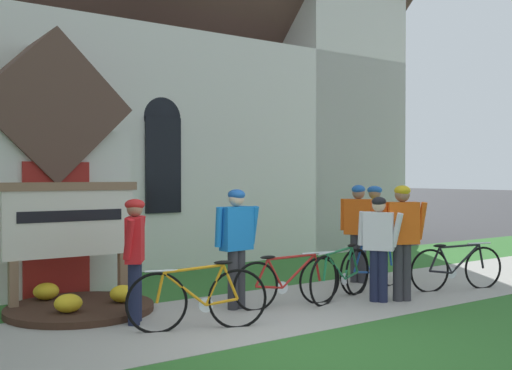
{
  "coord_description": "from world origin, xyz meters",
  "views": [
    {
      "loc": [
        -4.07,
        -5.12,
        1.88
      ],
      "look_at": [
        2.36,
        4.13,
        1.72
      ],
      "focal_mm": 41.94,
      "sensor_mm": 36.0,
      "label": 1
    }
  ],
  "objects_px": {
    "bicycle_black": "(198,299)",
    "bicycle_green": "(342,274)",
    "bicycle_blue": "(373,267)",
    "cyclist_in_yellow_jersey": "(375,224)",
    "church_sign": "(70,224)",
    "bicycle_orange": "(288,281)",
    "bicycle_yellow": "(456,268)",
    "cyclist_in_red_jersey": "(358,225)",
    "roadside_conifer": "(332,93)",
    "cyclist_in_green_jersey": "(135,252)",
    "cyclist_in_orange_jersey": "(379,241)",
    "cyclist_in_white_jersey": "(237,239)",
    "cyclist_in_blue_jersey": "(402,233)"
  },
  "relations": [
    {
      "from": "bicycle_blue",
      "to": "cyclist_in_red_jersey",
      "type": "relative_size",
      "value": 1.03
    },
    {
      "from": "church_sign",
      "to": "bicycle_yellow",
      "type": "relative_size",
      "value": 1.18
    },
    {
      "from": "church_sign",
      "to": "cyclist_in_red_jersey",
      "type": "bearing_deg",
      "value": -11.3
    },
    {
      "from": "bicycle_blue",
      "to": "church_sign",
      "type": "bearing_deg",
      "value": 161.01
    },
    {
      "from": "bicycle_black",
      "to": "cyclist_in_yellow_jersey",
      "type": "height_order",
      "value": "cyclist_in_yellow_jersey"
    },
    {
      "from": "bicycle_yellow",
      "to": "cyclist_in_white_jersey",
      "type": "height_order",
      "value": "cyclist_in_white_jersey"
    },
    {
      "from": "church_sign",
      "to": "cyclist_in_orange_jersey",
      "type": "bearing_deg",
      "value": -30.69
    },
    {
      "from": "cyclist_in_red_jersey",
      "to": "roadside_conifer",
      "type": "relative_size",
      "value": 0.26
    },
    {
      "from": "church_sign",
      "to": "cyclist_in_blue_jersey",
      "type": "distance_m",
      "value": 4.87
    },
    {
      "from": "cyclist_in_green_jersey",
      "to": "roadside_conifer",
      "type": "xyz_separation_m",
      "value": [
        9.85,
        7.2,
        3.63
      ]
    },
    {
      "from": "cyclist_in_red_jersey",
      "to": "cyclist_in_yellow_jersey",
      "type": "distance_m",
      "value": 0.6
    },
    {
      "from": "church_sign",
      "to": "bicycle_black",
      "type": "relative_size",
      "value": 1.21
    },
    {
      "from": "bicycle_blue",
      "to": "cyclist_in_green_jersey",
      "type": "relative_size",
      "value": 1.12
    },
    {
      "from": "roadside_conifer",
      "to": "cyclist_in_white_jersey",
      "type": "bearing_deg",
      "value": -139.0
    },
    {
      "from": "bicycle_blue",
      "to": "roadside_conifer",
      "type": "xyz_separation_m",
      "value": [
        5.69,
        7.32,
        4.16
      ]
    },
    {
      "from": "bicycle_orange",
      "to": "bicycle_green",
      "type": "relative_size",
      "value": 1.03
    },
    {
      "from": "cyclist_in_white_jersey",
      "to": "cyclist_in_yellow_jersey",
      "type": "xyz_separation_m",
      "value": [
        3.47,
        0.7,
        0.0
      ]
    },
    {
      "from": "bicycle_green",
      "to": "cyclist_in_white_jersey",
      "type": "relative_size",
      "value": 1.0
    },
    {
      "from": "cyclist_in_white_jersey",
      "to": "cyclist_in_blue_jersey",
      "type": "distance_m",
      "value": 2.53
    },
    {
      "from": "bicycle_green",
      "to": "church_sign",
      "type": "bearing_deg",
      "value": 152.46
    },
    {
      "from": "bicycle_blue",
      "to": "bicycle_green",
      "type": "xyz_separation_m",
      "value": [
        -0.98,
        -0.29,
        0.0
      ]
    },
    {
      "from": "bicycle_yellow",
      "to": "bicycle_orange",
      "type": "bearing_deg",
      "value": 168.94
    },
    {
      "from": "bicycle_blue",
      "to": "cyclist_in_yellow_jersey",
      "type": "distance_m",
      "value": 1.28
    },
    {
      "from": "bicycle_orange",
      "to": "church_sign",
      "type": "bearing_deg",
      "value": 145.45
    },
    {
      "from": "cyclist_in_white_jersey",
      "to": "cyclist_in_blue_jersey",
      "type": "bearing_deg",
      "value": -22.34
    },
    {
      "from": "bicycle_blue",
      "to": "roadside_conifer",
      "type": "distance_m",
      "value": 10.17
    },
    {
      "from": "church_sign",
      "to": "bicycle_blue",
      "type": "bearing_deg",
      "value": -18.99
    },
    {
      "from": "cyclist_in_white_jersey",
      "to": "roadside_conifer",
      "type": "bearing_deg",
      "value": 41.0
    },
    {
      "from": "bicycle_orange",
      "to": "cyclist_in_green_jersey",
      "type": "xyz_separation_m",
      "value": [
        -2.21,
        0.34,
        0.55
      ]
    },
    {
      "from": "bicycle_black",
      "to": "bicycle_green",
      "type": "height_order",
      "value": "bicycle_black"
    },
    {
      "from": "bicycle_blue",
      "to": "cyclist_in_yellow_jersey",
      "type": "bearing_deg",
      "value": 43.11
    },
    {
      "from": "cyclist_in_white_jersey",
      "to": "cyclist_in_yellow_jersey",
      "type": "relative_size",
      "value": 1.0
    },
    {
      "from": "bicycle_black",
      "to": "bicycle_yellow",
      "type": "relative_size",
      "value": 0.98
    },
    {
      "from": "church_sign",
      "to": "bicycle_blue",
      "type": "relative_size",
      "value": 1.12
    },
    {
      "from": "church_sign",
      "to": "cyclist_in_orange_jersey",
      "type": "height_order",
      "value": "church_sign"
    },
    {
      "from": "cyclist_in_red_jersey",
      "to": "bicycle_blue",
      "type": "bearing_deg",
      "value": -112.35
    },
    {
      "from": "bicycle_orange",
      "to": "cyclist_in_green_jersey",
      "type": "bearing_deg",
      "value": 171.27
    },
    {
      "from": "cyclist_in_orange_jersey",
      "to": "church_sign",
      "type": "bearing_deg",
      "value": 149.31
    },
    {
      "from": "bicycle_yellow",
      "to": "bicycle_green",
      "type": "bearing_deg",
      "value": 165.94
    },
    {
      "from": "bicycle_black",
      "to": "cyclist_in_green_jersey",
      "type": "relative_size",
      "value": 1.03
    },
    {
      "from": "bicycle_black",
      "to": "cyclist_in_green_jersey",
      "type": "bearing_deg",
      "value": 124.36
    },
    {
      "from": "cyclist_in_blue_jersey",
      "to": "cyclist_in_green_jersey",
      "type": "bearing_deg",
      "value": 165.2
    },
    {
      "from": "cyclist_in_green_jersey",
      "to": "bicycle_orange",
      "type": "bearing_deg",
      "value": -8.73
    },
    {
      "from": "bicycle_orange",
      "to": "bicycle_green",
      "type": "height_order",
      "value": "bicycle_green"
    },
    {
      "from": "bicycle_orange",
      "to": "roadside_conifer",
      "type": "height_order",
      "value": "roadside_conifer"
    },
    {
      "from": "church_sign",
      "to": "bicycle_orange",
      "type": "bearing_deg",
      "value": -34.55
    },
    {
      "from": "cyclist_in_blue_jersey",
      "to": "roadside_conifer",
      "type": "height_order",
      "value": "roadside_conifer"
    },
    {
      "from": "bicycle_black",
      "to": "bicycle_green",
      "type": "xyz_separation_m",
      "value": [
        2.67,
        0.33,
        0.0
      ]
    },
    {
      "from": "church_sign",
      "to": "roadside_conifer",
      "type": "distance_m",
      "value": 12.2
    },
    {
      "from": "church_sign",
      "to": "cyclist_in_green_jersey",
      "type": "xyz_separation_m",
      "value": [
        0.37,
        -1.43,
        -0.27
      ]
    }
  ]
}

